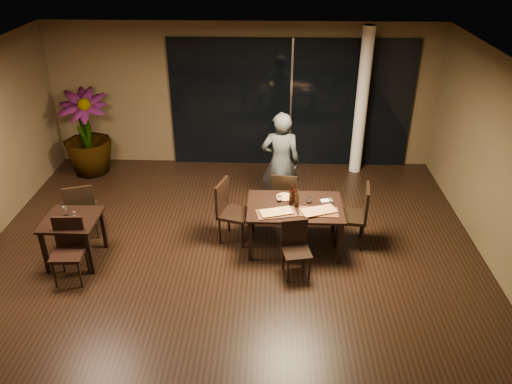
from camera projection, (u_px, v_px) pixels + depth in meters
The scene contains 30 objects.
ground at pixel (229, 274), 7.55m from camera, with size 8.00×8.00×0.00m, color black.
wall_back at pixel (243, 95), 10.38m from camera, with size 8.00×0.10×3.00m, color brown.
ceiling at pixel (222, 77), 6.10m from camera, with size 8.00×8.00×0.04m, color silver.
window_panel at pixel (291, 104), 10.34m from camera, with size 5.00×0.06×2.70m, color black.
column at pixel (362, 103), 9.96m from camera, with size 0.24×0.24×3.00m, color white.
main_table at pixel (295, 210), 7.90m from camera, with size 1.50×1.00×0.75m.
side_table at pixel (72, 226), 7.59m from camera, with size 0.80×0.80×0.75m.
chair_main_far at pixel (285, 195), 8.63m from camera, with size 0.50×0.50×0.95m.
chair_main_near at pixel (296, 245), 7.38m from camera, with size 0.47×0.47×0.86m.
chair_main_left at pixel (230, 208), 8.12m from camera, with size 0.61×0.61×1.05m.
chair_main_right at pixel (357, 212), 8.00m from camera, with size 0.55×0.55×1.05m.
chair_side_far at pixel (81, 208), 8.17m from camera, with size 0.59×0.59×1.01m.
chair_side_near at pixel (69, 246), 7.26m from camera, with size 0.47×0.47×0.97m.
diner at pixel (281, 163), 8.82m from camera, with size 0.63×0.42×1.87m, color #2E3133.
potted_plant at pixel (86, 133), 10.18m from camera, with size 0.96×0.96×1.76m, color #1D4517.
pizza_board_left at pixel (276, 213), 7.65m from camera, with size 0.61×0.31×0.01m, color #442716.
pizza_board_right at pixel (319, 212), 7.68m from camera, with size 0.60×0.30×0.01m, color #4D2B18.
oblong_pizza_left at pixel (276, 212), 7.64m from camera, with size 0.47×0.22×0.02m, color maroon, non-canonical shape.
oblong_pizza_right at pixel (319, 211), 7.67m from camera, with size 0.52×0.24×0.02m, color maroon, non-canonical shape.
round_pizza at pixel (285, 197), 8.09m from camera, with size 0.26×0.26×0.01m, color #B53414.
bottle_a at pixel (291, 195), 7.82m from camera, with size 0.07×0.07×0.34m, color black, non-canonical shape.
bottle_b at pixel (297, 198), 7.77m from camera, with size 0.07×0.07×0.30m, color black, non-canonical shape.
bottle_c at pixel (296, 193), 7.89m from camera, with size 0.07×0.07×0.32m, color black, non-canonical shape.
tumbler_left at pixel (279, 199), 7.96m from camera, with size 0.08×0.08×0.10m, color white.
tumbler_right at pixel (309, 200), 7.92m from camera, with size 0.08×0.08×0.09m, color white.
napkin_near at pixel (328, 210), 7.74m from camera, with size 0.18×0.10×0.01m, color white.
napkin_far at pixel (326, 201), 7.99m from camera, with size 0.18×0.10×0.01m, color white.
wine_glass_a at pixel (65, 211), 7.56m from camera, with size 0.07×0.07×0.16m, color white, non-canonical shape.
wine_glass_b at pixel (75, 216), 7.43m from camera, with size 0.07×0.07×0.16m, color white, non-canonical shape.
side_napkin at pixel (71, 224), 7.39m from camera, with size 0.18×0.11×0.01m, color white.
Camera 1 is at (0.62, -6.01, 4.72)m, focal length 35.00 mm.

